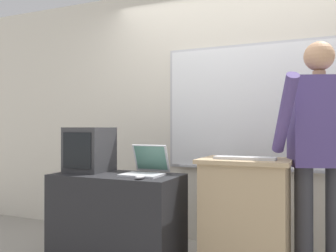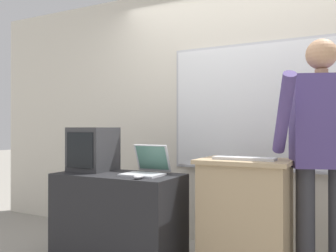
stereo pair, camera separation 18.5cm
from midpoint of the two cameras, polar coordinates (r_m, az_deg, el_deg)
back_wall at (r=3.58m, az=12.85°, el=2.29°), size 6.40×0.17×2.62m
lectern_podium at (r=2.76m, az=14.28°, el=-14.70°), size 0.66×0.50×0.92m
side_desk at (r=3.00m, az=-6.14°, el=-15.00°), size 1.03×0.52×0.78m
person_presenter at (r=2.75m, az=25.20°, el=-2.75°), size 0.59×0.67×1.78m
laptop at (r=2.85m, az=-1.51°, el=-6.54°), size 0.31×0.33×0.24m
wireless_keyboard at (r=2.62m, az=14.13°, el=-5.08°), size 0.44×0.14×0.02m
computer_mouse_by_laptop at (r=2.62m, az=-2.72°, el=-8.13°), size 0.06×0.10×0.03m
crt_monitor at (r=3.15m, az=-10.27°, el=-3.66°), size 0.34×0.35×0.38m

